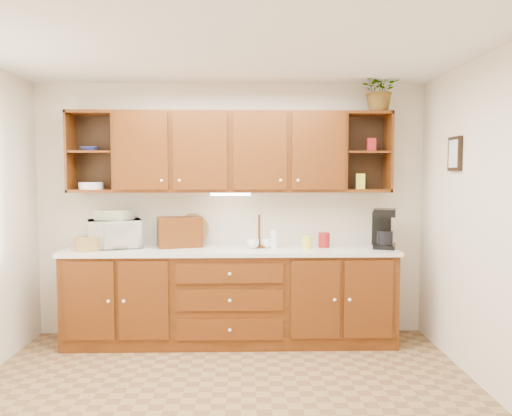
{
  "coord_description": "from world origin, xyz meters",
  "views": [
    {
      "loc": [
        0.14,
        -3.44,
        1.68
      ],
      "look_at": [
        0.24,
        1.15,
        1.36
      ],
      "focal_mm": 35.0,
      "sensor_mm": 36.0,
      "label": 1
    }
  ],
  "objects_px": {
    "microwave": "(115,234)",
    "potted_plant": "(381,90)",
    "coffee_maker": "(384,229)",
    "bread_box": "(180,232)"
  },
  "relations": [
    {
      "from": "microwave",
      "to": "potted_plant",
      "type": "distance_m",
      "value": 3.01
    },
    {
      "from": "microwave",
      "to": "potted_plant",
      "type": "xyz_separation_m",
      "value": [
        2.65,
        0.03,
        1.43
      ]
    },
    {
      "from": "coffee_maker",
      "to": "potted_plant",
      "type": "relative_size",
      "value": 0.89
    },
    {
      "from": "microwave",
      "to": "coffee_maker",
      "type": "xyz_separation_m",
      "value": [
        2.67,
        -0.08,
        0.05
      ]
    },
    {
      "from": "bread_box",
      "to": "potted_plant",
      "type": "height_order",
      "value": "potted_plant"
    },
    {
      "from": "bread_box",
      "to": "potted_plant",
      "type": "xyz_separation_m",
      "value": [
        2.01,
        -0.02,
        1.42
      ]
    },
    {
      "from": "potted_plant",
      "to": "bread_box",
      "type": "bearing_deg",
      "value": 179.36
    },
    {
      "from": "bread_box",
      "to": "potted_plant",
      "type": "relative_size",
      "value": 0.98
    },
    {
      "from": "microwave",
      "to": "bread_box",
      "type": "distance_m",
      "value": 0.64
    },
    {
      "from": "coffee_maker",
      "to": "potted_plant",
      "type": "bearing_deg",
      "value": 122.54
    }
  ]
}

